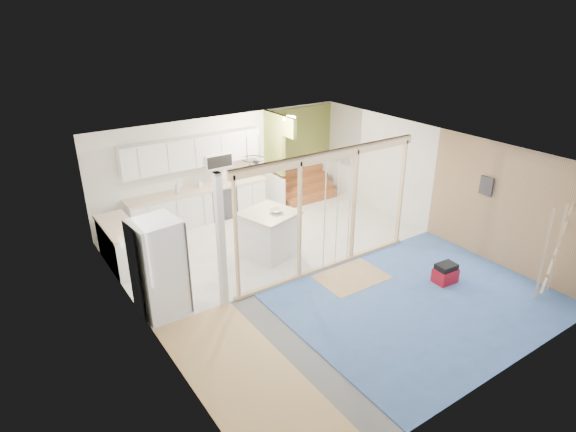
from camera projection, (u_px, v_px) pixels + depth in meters
room at (316, 216)px, 9.56m from camera, size 7.01×8.01×2.61m
floor_overlays at (315, 270)px, 10.16m from camera, size 7.00×8.00×0.03m
stud_frame at (305, 204)px, 9.29m from camera, size 4.66×0.14×2.60m
base_cabinets at (178, 216)px, 11.61m from camera, size 4.45×2.24×0.93m
upper_cabinets at (195, 153)px, 11.81m from camera, size 3.60×0.41×0.85m
green_partition at (295, 168)px, 13.52m from camera, size 2.25×1.51×2.60m
pot_rack at (253, 161)px, 10.55m from camera, size 0.52×0.52×0.72m
sheathing_panel at (511, 210)px, 9.83m from camera, size 0.02×4.00×2.60m
electrical_panel at (486, 186)px, 10.12m from camera, size 0.04×0.30×0.40m
ceiling_light at (289, 118)px, 12.05m from camera, size 0.32×0.32×0.08m
fridge at (159, 268)px, 8.46m from camera, size 0.87×0.84×1.81m
island at (269, 234)px, 10.56m from camera, size 1.32×1.32×1.05m
bowl at (276, 211)px, 10.34m from camera, size 0.30×0.30×0.07m
soap_bottle_a at (177, 187)px, 11.67m from camera, size 0.13×0.13×0.30m
soap_bottle_b at (200, 183)px, 12.11m from camera, size 0.09×0.09×0.18m
toolbox at (445, 274)px, 9.63m from camera, size 0.47×0.36×0.42m
ladder at (552, 251)px, 8.80m from camera, size 1.04×0.20×1.97m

